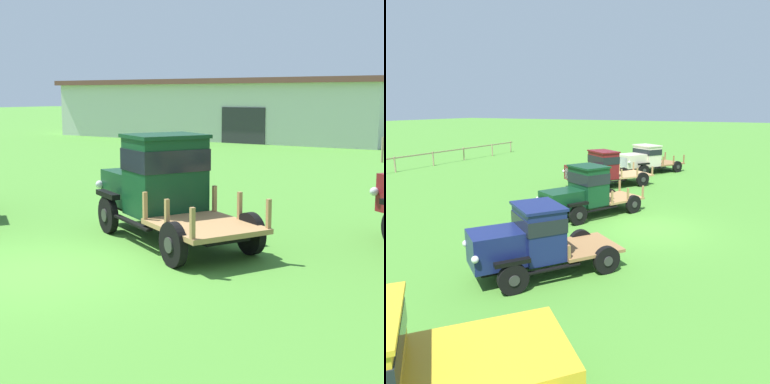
# 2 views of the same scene
# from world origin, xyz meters

# --- Properties ---
(ground_plane) EXTENTS (240.00, 240.00, 0.00)m
(ground_plane) POSITION_xyz_m (0.00, 0.00, 0.00)
(ground_plane) COLOR #47842D
(farm_shed) EXTENTS (25.96, 10.05, 4.33)m
(farm_shed) POSITION_xyz_m (-13.88, 32.26, 2.18)
(farm_shed) COLOR silver
(farm_shed) RESTS_ON ground
(vintage_truck_midrow_center) EXTENTS (5.28, 3.83, 2.35)m
(vintage_truck_midrow_center) POSITION_xyz_m (0.32, 3.19, 1.21)
(vintage_truck_midrow_center) COLOR black
(vintage_truck_midrow_center) RESTS_ON ground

